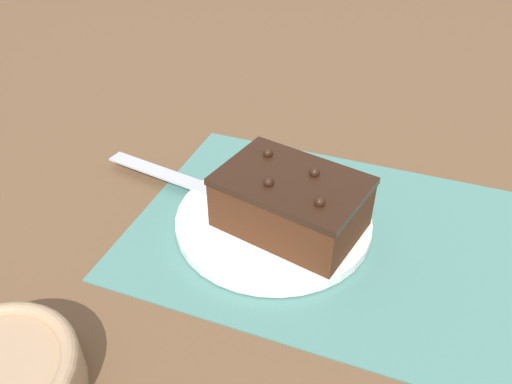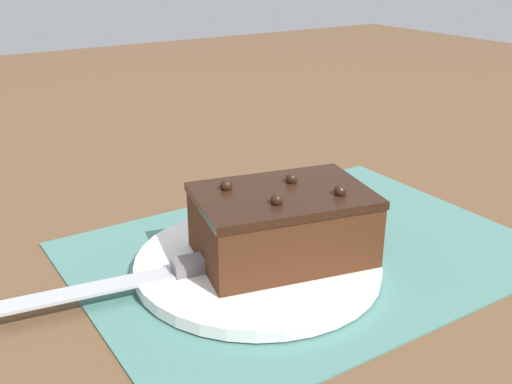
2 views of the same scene
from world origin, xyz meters
name	(u,v)px [view 1 (image 1 of 2)]	position (x,y,z in m)	size (l,w,h in m)	color
ground_plane	(325,234)	(0.00, 0.00, 0.00)	(3.00, 3.00, 0.00)	brown
placemat_woven	(325,233)	(0.00, 0.00, 0.00)	(0.46, 0.34, 0.00)	slate
cake_plate	(273,220)	(0.06, 0.01, 0.01)	(0.24, 0.24, 0.01)	white
chocolate_cake	(291,202)	(0.04, 0.02, 0.05)	(0.19, 0.15, 0.08)	#472614
serving_knife	(215,190)	(0.15, -0.01, 0.02)	(0.26, 0.06, 0.01)	slate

